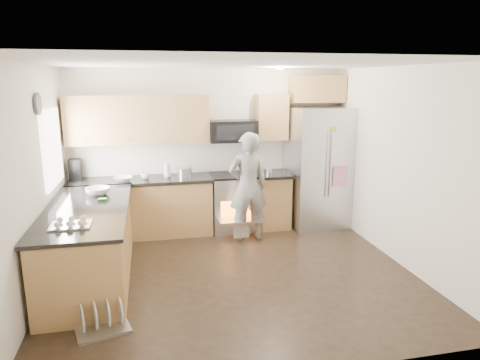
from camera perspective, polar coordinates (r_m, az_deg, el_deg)
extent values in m
plane|color=black|center=(5.59, -0.82, -12.43)|extent=(4.50, 4.50, 0.00)
cube|color=white|center=(7.10, -4.04, 4.09)|extent=(4.50, 0.04, 2.60)
cube|color=white|center=(3.30, 5.99, -6.64)|extent=(4.50, 0.04, 2.60)
cube|color=white|center=(5.23, -25.84, -0.50)|extent=(0.04, 4.00, 2.60)
cube|color=white|center=(6.01, 20.66, 1.62)|extent=(0.04, 4.00, 2.60)
cube|color=white|center=(5.05, -0.92, 15.26)|extent=(4.50, 4.00, 0.04)
cube|color=white|center=(6.14, -23.78, 3.93)|extent=(0.04, 1.00, 1.00)
cylinder|color=#F3DFC2|center=(6.34, 5.33, 14.63)|extent=(0.14, 0.14, 0.02)
cylinder|color=#474754|center=(5.54, -25.36, 9.17)|extent=(0.03, 0.26, 0.26)
cube|color=#B28B47|center=(6.94, -12.82, -3.77)|extent=(2.15, 0.60, 0.87)
cube|color=black|center=(6.81, -13.02, -0.01)|extent=(2.19, 0.64, 0.04)
cube|color=#B28B47|center=(7.21, 4.31, -2.82)|extent=(0.50, 0.60, 0.87)
cube|color=black|center=(7.09, 4.40, 0.81)|extent=(0.54, 0.64, 0.04)
cube|color=#B28B47|center=(6.81, -13.37, 7.87)|extent=(2.16, 0.33, 0.74)
cube|color=#B28B47|center=(7.09, 4.19, 8.38)|extent=(0.50, 0.33, 0.74)
cube|color=#B28B47|center=(7.33, 10.25, 11.89)|extent=(0.90, 0.33, 0.44)
imported|color=silver|center=(6.71, -15.30, 0.14)|extent=(0.27, 0.27, 0.07)
imported|color=silver|center=(6.81, -9.71, 1.57)|extent=(0.11, 0.11, 0.29)
imported|color=silver|center=(6.77, -12.49, 0.56)|extent=(0.13, 0.13, 0.10)
cylinder|color=#B7B7BC|center=(6.78, -7.41, 1.02)|extent=(0.23, 0.23, 0.15)
cube|color=black|center=(6.99, -21.10, 1.30)|extent=(0.17, 0.21, 0.32)
cylinder|color=#B7B7BC|center=(7.12, 3.89, 1.35)|extent=(0.10, 0.10, 0.08)
cube|color=#B28B47|center=(5.61, -19.37, -8.28)|extent=(0.90, 2.30, 0.87)
cube|color=black|center=(5.47, -19.74, -3.68)|extent=(0.96, 2.36, 0.04)
imported|color=silver|center=(6.00, -18.43, -1.43)|extent=(0.32, 0.32, 0.10)
cube|color=green|center=(5.69, -17.88, -2.50)|extent=(0.10, 0.07, 0.03)
cube|color=#B7B7BC|center=(4.82, -21.66, -5.27)|extent=(0.41, 0.31, 0.09)
cube|color=#B7B7BC|center=(7.04, -0.73, -3.06)|extent=(0.76, 0.62, 0.90)
cube|color=black|center=(6.92, -0.74, 0.64)|extent=(0.76, 0.60, 0.03)
cube|color=orange|center=(6.76, -0.20, -4.20)|extent=(0.56, 0.02, 0.34)
cube|color=#B7B7BC|center=(6.63, 0.10, -5.31)|extent=(0.70, 0.34, 0.03)
cube|color=white|center=(6.63, 0.19, -6.55)|extent=(0.24, 0.03, 0.28)
cube|color=black|center=(6.92, -0.96, 6.55)|extent=(0.76, 0.40, 0.34)
cube|color=#B7B7BC|center=(7.25, 10.45, 1.62)|extent=(1.02, 0.82, 1.99)
cylinder|color=#B7B7BC|center=(6.86, 11.48, 2.12)|extent=(0.03, 0.03, 1.08)
cylinder|color=#B7B7BC|center=(6.89, 11.97, 2.14)|extent=(0.03, 0.03, 1.08)
cube|color=#F58ED4|center=(7.01, 13.24, 0.46)|extent=(0.26, 0.02, 0.32)
cube|color=#7D99C8|center=(6.75, 10.32, 4.78)|extent=(0.19, 0.02, 0.24)
imported|color=gray|center=(6.51, 1.07, -0.89)|extent=(0.63, 0.43, 1.67)
cube|color=#B7B7BC|center=(4.70, -17.87, -18.24)|extent=(0.59, 0.52, 0.03)
cylinder|color=silver|center=(4.60, -20.32, -16.90)|extent=(0.09, 0.27, 0.28)
cylinder|color=silver|center=(4.62, -18.78, -16.70)|extent=(0.09, 0.27, 0.28)
cylinder|color=silver|center=(4.63, -17.25, -16.48)|extent=(0.09, 0.27, 0.28)
cylinder|color=silver|center=(4.65, -15.73, -16.26)|extent=(0.09, 0.27, 0.28)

